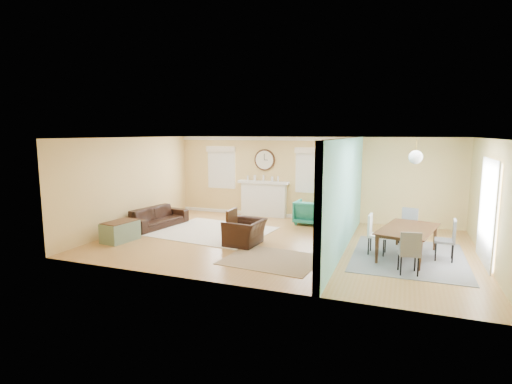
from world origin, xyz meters
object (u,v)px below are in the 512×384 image
(sofa, at_px, (157,217))
(dining_table, at_px, (409,243))
(eames_chair, at_px, (245,232))
(credenza, at_px, (339,219))
(green_chair, at_px, (309,212))

(sofa, relative_size, dining_table, 1.05)
(eames_chair, distance_m, credenza, 2.75)
(sofa, relative_size, eames_chair, 2.04)
(green_chair, bearing_deg, sofa, 29.29)
(credenza, height_order, dining_table, credenza)
(sofa, height_order, green_chair, green_chair)
(credenza, xyz_separation_m, dining_table, (1.78, -1.55, -0.07))
(sofa, relative_size, credenza, 1.37)
(sofa, relative_size, green_chair, 2.48)
(eames_chair, height_order, green_chair, green_chair)
(eames_chair, bearing_deg, green_chair, 164.72)
(eames_chair, relative_size, dining_table, 0.52)
(credenza, bearing_deg, sofa, -168.25)
(sofa, bearing_deg, credenza, -69.21)
(sofa, distance_m, credenza, 5.20)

